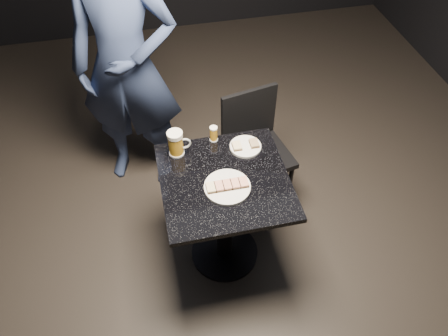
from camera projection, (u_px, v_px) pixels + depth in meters
The scene contains 10 objects.
floor at pixel (225, 253), 2.93m from camera, with size 6.00×6.00×0.00m, color black.
plate_large at pixel (227, 187), 2.33m from camera, with size 0.25×0.25×0.01m, color white.
plate_small at pixel (245, 147), 2.54m from camera, with size 0.18×0.18×0.01m, color white.
patron at pixel (126, 66), 2.75m from camera, with size 0.70×0.46×1.91m, color #202E4E.
table at pixel (225, 206), 2.56m from camera, with size 0.70×0.70×0.75m.
beer_mug at pixel (176, 143), 2.46m from camera, with size 0.13×0.09×0.16m.
beer_tumbler at pixel (214, 134), 2.55m from camera, with size 0.05×0.05×0.10m.
chair at pixel (255, 144), 2.92m from camera, with size 0.46×0.46×0.86m.
canapes_on_plate_large at pixel (227, 185), 2.32m from camera, with size 0.23×0.07×0.02m.
canapes_on_plate_small at pixel (246, 145), 2.53m from camera, with size 0.15×0.07×0.02m.
Camera 1 is at (-0.34, -1.53, 2.54)m, focal length 35.00 mm.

